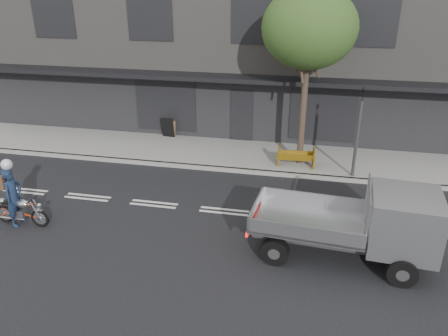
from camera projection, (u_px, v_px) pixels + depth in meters
ground at (224, 211)px, 14.14m from camera, size 80.00×80.00×0.00m
sidewalk at (247, 155)px, 18.31m from camera, size 32.00×3.20×0.15m
kerb at (240, 171)px, 16.88m from camera, size 32.00×0.20×0.15m
building_main at (268, 38)px, 22.62m from camera, size 26.00×10.00×8.00m
street_tree at (309, 29)px, 15.34m from camera, size 3.40×3.40×6.74m
traffic_light_pole at (357, 138)px, 15.69m from camera, size 0.12×0.12×3.50m
motorcycle at (21, 210)px, 13.23m from camera, size 1.81×0.53×0.93m
rider at (14, 197)px, 13.07m from camera, size 0.45×0.68×1.83m
flatbed_ute at (385, 222)px, 11.15m from camera, size 4.81×2.28×2.16m
construction_barrier at (296, 159)px, 16.74m from camera, size 1.49×0.70×0.81m
sandwich_board at (168, 128)px, 19.92m from camera, size 0.63×0.46×0.93m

